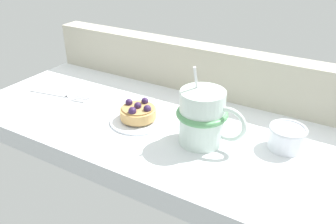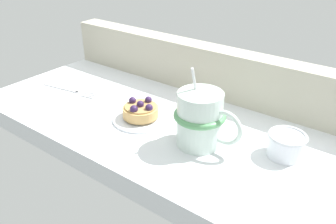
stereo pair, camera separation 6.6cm
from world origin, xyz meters
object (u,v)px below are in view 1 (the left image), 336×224
(dessert_plate, at_px, (138,119))
(coffee_mug, at_px, (203,117))
(sugar_bowl, at_px, (287,137))
(raspberry_tart, at_px, (138,112))
(dessert_fork, at_px, (58,95))

(dessert_plate, distance_m, coffee_mug, 0.15)
(coffee_mug, bearing_deg, sugar_bowl, 22.67)
(raspberry_tart, relative_size, sugar_bowl, 1.09)
(coffee_mug, bearing_deg, dessert_fork, 178.79)
(raspberry_tart, bearing_deg, sugar_bowl, 10.81)
(dessert_plate, relative_size, dessert_fork, 0.72)
(raspberry_tart, distance_m, coffee_mug, 0.15)
(coffee_mug, relative_size, dessert_fork, 0.91)
(dessert_fork, height_order, sugar_bowl, sugar_bowl)
(raspberry_tart, relative_size, dessert_fork, 0.46)
(raspberry_tart, height_order, sugar_bowl, same)
(dessert_fork, bearing_deg, sugar_bowl, 5.54)
(dessert_plate, bearing_deg, coffee_mug, -1.53)
(dessert_plate, xyz_separation_m, raspberry_tart, (0.00, -0.00, 0.02))
(dessert_fork, bearing_deg, dessert_plate, -1.01)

